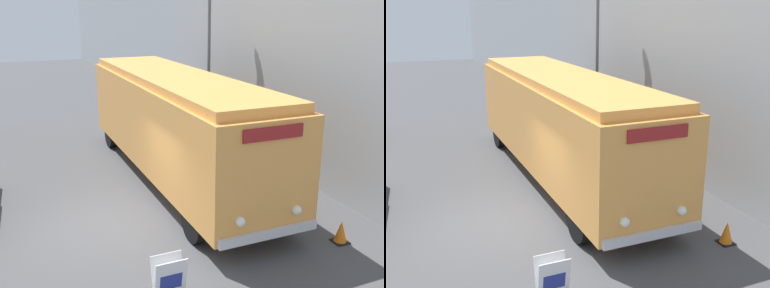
# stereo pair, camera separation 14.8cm
# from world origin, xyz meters

# --- Properties ---
(ground_plane) EXTENTS (80.00, 80.00, 0.00)m
(ground_plane) POSITION_xyz_m (0.00, 0.00, 0.00)
(ground_plane) COLOR #4C4C4F
(building_wall_right) EXTENTS (0.30, 60.00, 7.25)m
(building_wall_right) POSITION_xyz_m (6.70, 10.00, 3.63)
(building_wall_right) COLOR #9EA3A8
(building_wall_right) RESTS_ON ground_plane
(vintage_bus) EXTENTS (2.59, 11.26, 3.41)m
(vintage_bus) POSITION_xyz_m (2.92, 2.52, 1.94)
(vintage_bus) COLOR black
(vintage_bus) RESTS_ON ground_plane
(sign_board) EXTENTS (0.62, 0.36, 0.96)m
(sign_board) POSITION_xyz_m (0.42, -3.60, 0.46)
(sign_board) COLOR gray
(sign_board) RESTS_ON ground_plane
(streetlamp) EXTENTS (0.36, 0.36, 7.37)m
(streetlamp) POSITION_xyz_m (5.49, 5.41, 4.68)
(streetlamp) COLOR #595E60
(streetlamp) RESTS_ON ground_plane
(traffic_cone) EXTENTS (0.36, 0.36, 0.56)m
(traffic_cone) POSITION_xyz_m (4.97, -3.07, 0.27)
(traffic_cone) COLOR black
(traffic_cone) RESTS_ON ground_plane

